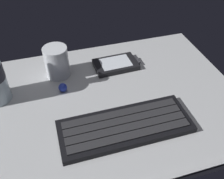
% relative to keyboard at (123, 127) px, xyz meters
% --- Properties ---
extents(ground_plane, '(0.64, 0.48, 0.03)m').
position_rel_keyboard_xyz_m(ground_plane, '(0.00, 0.10, -0.02)').
color(ground_plane, '#B7BABC').
extents(keyboard, '(0.29, 0.11, 0.02)m').
position_rel_keyboard_xyz_m(keyboard, '(0.00, 0.00, 0.00)').
color(keyboard, black).
rests_on(keyboard, ground_plane).
extents(handheld_device, '(0.13, 0.08, 0.02)m').
position_rel_keyboard_xyz_m(handheld_device, '(0.05, 0.22, -0.00)').
color(handheld_device, black).
rests_on(handheld_device, ground_plane).
extents(juice_cup, '(0.06, 0.06, 0.09)m').
position_rel_keyboard_xyz_m(juice_cup, '(-0.11, 0.23, 0.03)').
color(juice_cup, silver).
rests_on(juice_cup, ground_plane).
extents(trackball_mouse, '(0.02, 0.02, 0.02)m').
position_rel_keyboard_xyz_m(trackball_mouse, '(-0.11, 0.16, 0.00)').
color(trackball_mouse, '#2338B2').
rests_on(trackball_mouse, ground_plane).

